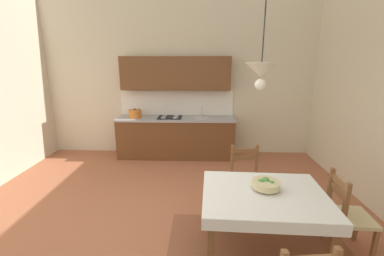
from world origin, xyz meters
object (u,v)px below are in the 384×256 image
(fruit_bowl, at_px, (266,184))
(kitchen_cabinetry, at_px, (176,119))
(dining_table, at_px, (264,203))
(pendant_lamp, at_px, (261,71))
(dining_chair_window_side, at_px, (347,216))
(dining_chair_kitchen_side, at_px, (246,180))

(fruit_bowl, bearing_deg, kitchen_cabinetry, 113.28)
(dining_table, distance_m, pendant_lamp, 1.39)
(dining_chair_window_side, xyz_separation_m, fruit_bowl, (-0.92, 0.01, 0.37))
(kitchen_cabinetry, xyz_separation_m, dining_table, (1.23, -3.02, -0.23))
(dining_table, xyz_separation_m, pendant_lamp, (-0.11, 0.06, 1.39))
(dining_chair_window_side, bearing_deg, dining_table, -175.43)
(fruit_bowl, bearing_deg, dining_chair_window_side, -0.33)
(kitchen_cabinetry, bearing_deg, fruit_bowl, -66.72)
(kitchen_cabinetry, xyz_separation_m, dining_chair_kitchen_side, (1.21, -2.11, -0.41))
(dining_table, bearing_deg, fruit_bowl, 70.07)
(dining_table, distance_m, dining_chair_window_side, 0.97)
(kitchen_cabinetry, bearing_deg, dining_chair_window_side, -53.37)
(dining_table, bearing_deg, pendant_lamp, 149.09)
(dining_chair_window_side, distance_m, dining_chair_kitchen_side, 1.29)
(kitchen_cabinetry, bearing_deg, pendant_lamp, -69.12)
(dining_table, height_order, dining_chair_window_side, dining_chair_window_side)
(kitchen_cabinetry, relative_size, pendant_lamp, 3.21)
(pendant_lamp, bearing_deg, dining_chair_window_side, 0.66)
(dining_table, height_order, dining_chair_kitchen_side, dining_chair_kitchen_side)
(pendant_lamp, bearing_deg, kitchen_cabinetry, 110.88)
(kitchen_cabinetry, relative_size, fruit_bowl, 8.61)
(dining_chair_window_side, height_order, fruit_bowl, dining_chair_window_side)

